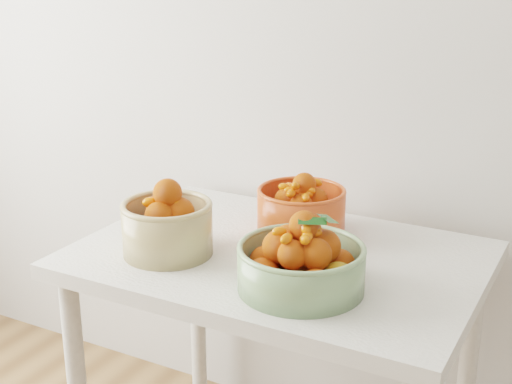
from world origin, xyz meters
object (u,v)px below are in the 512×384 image
at_px(bowl_green, 301,263).
at_px(bowl_orange, 301,210).
at_px(table, 278,287).
at_px(bowl_cream, 167,226).

height_order(bowl_green, bowl_orange, bowl_green).
xyz_separation_m(bowl_green, bowl_orange, (-0.14, 0.30, 0.00)).
height_order(table, bowl_green, bowl_green).
bearing_deg(bowl_orange, table, -88.25).
xyz_separation_m(bowl_cream, bowl_green, (0.38, -0.03, -0.01)).
bearing_deg(table, bowl_orange, 91.75).
bearing_deg(table, bowl_cream, -151.02).
bearing_deg(bowl_green, table, 130.15).
bearing_deg(bowl_cream, table, 28.98).
xyz_separation_m(table, bowl_orange, (-0.00, 0.14, 0.16)).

